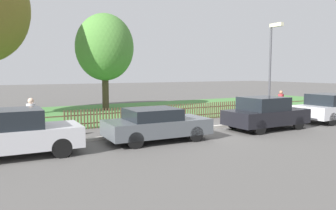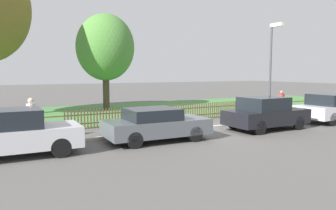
{
  "view_description": "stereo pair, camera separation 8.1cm",
  "coord_description": "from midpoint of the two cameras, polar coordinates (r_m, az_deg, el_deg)",
  "views": [
    {
      "loc": [
        -8.72,
        -11.91,
        2.6
      ],
      "look_at": [
        -1.55,
        0.96,
        1.1
      ],
      "focal_mm": 35.0,
      "sensor_mm": 36.0,
      "label": 1
    },
    {
      "loc": [
        -8.64,
        -11.95,
        2.6
      ],
      "look_at": [
        -1.55,
        0.96,
        1.1
      ],
      "focal_mm": 35.0,
      "sensor_mm": 36.0,
      "label": 2
    }
  ],
  "objects": [
    {
      "name": "ground_plane",
      "position": [
        14.98,
        7.17,
        -4.23
      ],
      "size": [
        120.0,
        120.0,
        0.0
      ],
      "primitive_type": "plane",
      "color": "#565451"
    },
    {
      "name": "kerb_stone",
      "position": [
        15.05,
        6.94,
        -3.94
      ],
      "size": [
        40.59,
        0.2,
        0.12
      ],
      "primitive_type": "cube",
      "color": "#B2ADA3",
      "rests_on": "ground"
    },
    {
      "name": "grass_strip",
      "position": [
        21.97,
        -5.29,
        -1.0
      ],
      "size": [
        40.59,
        10.66,
        0.01
      ],
      "primitive_type": "cube",
      "color": "#477F3D",
      "rests_on": "ground"
    },
    {
      "name": "park_fence",
      "position": [
        17.2,
        1.78,
        -1.37
      ],
      "size": [
        40.59,
        0.05,
        0.9
      ],
      "color": "brown",
      "rests_on": "ground"
    },
    {
      "name": "parked_car_black_saloon",
      "position": [
        11.05,
        -24.81,
        -4.45
      ],
      "size": [
        3.76,
        1.82,
        1.47
      ],
      "rotation": [
        0.0,
        0.0,
        -0.03
      ],
      "color": "#BCBCC1",
      "rests_on": "ground"
    },
    {
      "name": "parked_car_navy_estate",
      "position": [
        12.31,
        -1.98,
        -3.34
      ],
      "size": [
        3.94,
        1.9,
        1.24
      ],
      "rotation": [
        0.0,
        0.0,
        -0.03
      ],
      "color": "#51565B",
      "rests_on": "ground"
    },
    {
      "name": "parked_car_red_compact",
      "position": [
        15.37,
        16.76,
        -1.4
      ],
      "size": [
        3.9,
        1.84,
        1.48
      ],
      "rotation": [
        0.0,
        0.0,
        0.02
      ],
      "color": "black",
      "rests_on": "ground"
    },
    {
      "name": "parked_car_white_van",
      "position": [
        18.99,
        26.64,
        -0.44
      ],
      "size": [
        3.9,
        1.95,
        1.46
      ],
      "rotation": [
        0.0,
        0.0,
        0.03
      ],
      "color": "silver",
      "rests_on": "ground"
    },
    {
      "name": "covered_motorcycle",
      "position": [
        14.28,
        -2.85,
        -1.97
      ],
      "size": [
        1.94,
        0.94,
        1.08
      ],
      "rotation": [
        0.0,
        0.0,
        0.1
      ],
      "color": "black",
      "rests_on": "ground"
    },
    {
      "name": "tree_behind_motorcycle",
      "position": [
        22.72,
        -10.76,
        9.79
      ],
      "size": [
        3.89,
        3.89,
        6.48
      ],
      "color": "#473828",
      "rests_on": "ground"
    },
    {
      "name": "pedestrian_near_fence",
      "position": [
        19.68,
        19.24,
        0.44
      ],
      "size": [
        0.44,
        0.44,
        1.54
      ],
      "rotation": [
        0.0,
        0.0,
        0.89
      ],
      "color": "slate",
      "rests_on": "ground"
    },
    {
      "name": "pedestrian_by_lamp",
      "position": [
        13.16,
        -22.53,
        -1.93
      ],
      "size": [
        0.39,
        0.39,
        1.64
      ],
      "rotation": [
        0.0,
        0.0,
        4.53
      ],
      "color": "#2D3351",
      "rests_on": "ground"
    },
    {
      "name": "street_lamp",
      "position": [
        17.88,
        17.83,
        7.56
      ],
      "size": [
        0.2,
        0.79,
        5.05
      ],
      "color": "#47474C",
      "rests_on": "ground"
    }
  ]
}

